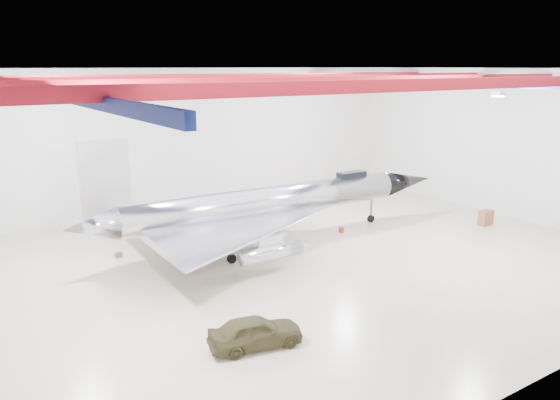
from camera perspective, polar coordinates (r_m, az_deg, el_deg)
floor at (r=31.68m, az=0.38°, el=-6.77°), size 40.00×40.00×0.00m
wall_back at (r=43.32m, az=-10.71°, el=6.11°), size 40.00×0.00×40.00m
wall_right at (r=44.36m, az=22.56°, el=5.47°), size 0.00×30.00×30.00m
ceiling at (r=29.65m, az=0.42°, el=13.55°), size 40.00×40.00×0.00m
ceiling_structure at (r=29.66m, az=0.41°, el=12.24°), size 39.50×29.50×1.08m
jet_aircraft at (r=35.04m, az=-1.31°, el=-0.59°), size 27.05×15.95×7.38m
jeep at (r=22.79m, az=-2.58°, el=-13.60°), size 4.09×2.28×1.31m
desk at (r=41.92m, az=20.70°, el=-1.74°), size 1.21×0.68×1.07m
toolbox_red at (r=36.69m, az=-9.92°, el=-3.82°), size 0.52×0.48×0.30m
engine_drum at (r=33.04m, az=-1.22°, el=-5.53°), size 0.54×0.54×0.39m
parts_bin at (r=38.73m, az=-0.08°, el=-2.55°), size 0.63×0.51×0.44m
crate_small at (r=34.21m, az=-16.53°, el=-5.53°), size 0.41×0.34×0.28m
tool_chest at (r=37.87m, az=6.44°, el=-3.11°), size 0.48×0.48×0.34m
oil_barrel at (r=35.71m, az=-6.44°, el=-4.09°), size 0.69×0.59×0.42m
spares_box at (r=39.58m, az=-8.11°, el=-2.39°), size 0.49×0.49×0.37m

